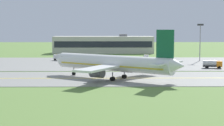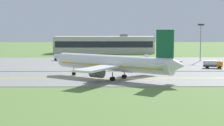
{
  "view_description": "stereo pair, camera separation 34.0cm",
  "coord_description": "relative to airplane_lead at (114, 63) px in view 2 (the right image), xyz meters",
  "views": [
    {
      "loc": [
        -6.01,
        -96.28,
        13.09
      ],
      "look_at": [
        -4.85,
        0.52,
        4.0
      ],
      "focal_mm": 60.03,
      "sensor_mm": 36.0,
      "label": 1
    },
    {
      "loc": [
        -5.67,
        -96.28,
        13.09
      ],
      "look_at": [
        -4.85,
        0.52,
        4.0
      ],
      "focal_mm": 60.03,
      "sensor_mm": 36.0,
      "label": 2
    }
  ],
  "objects": [
    {
      "name": "apron_light_mast",
      "position": [
        34.94,
        52.51,
        5.19
      ],
      "size": [
        2.4,
        0.5,
        14.7
      ],
      "color": "gray",
      "rests_on": "ground"
    },
    {
      "name": "service_truck_catering",
      "position": [
        -20.34,
        55.08,
        -2.6
      ],
      "size": [
        6.14,
        5.02,
        2.6
      ],
      "color": "silver",
      "rests_on": "ground"
    },
    {
      "name": "service_truck_pushback",
      "position": [
        32.37,
        25.44,
        -2.6
      ],
      "size": [
        6.22,
        2.97,
        2.65
      ],
      "color": "orange",
      "rests_on": "ground"
    },
    {
      "name": "taxiway_centreline",
      "position": [
        4.46,
        1.77,
        -4.03
      ],
      "size": [
        220.0,
        0.6,
        0.01
      ],
      "primitive_type": "cube",
      "color": "yellow",
      "rests_on": "taxiway_strip"
    },
    {
      "name": "taxiway_strip",
      "position": [
        4.46,
        1.77,
        -4.08
      ],
      "size": [
        240.0,
        28.0,
        0.1
      ],
      "primitive_type": "cube",
      "color": "gray",
      "rests_on": "ground"
    },
    {
      "name": "service_truck_fuel",
      "position": [
        12.58,
        53.6,
        -2.95
      ],
      "size": [
        6.7,
        3.48,
        2.59
      ],
      "color": "silver",
      "rests_on": "ground"
    },
    {
      "name": "apron_pad",
      "position": [
        14.46,
        43.77,
        -4.08
      ],
      "size": [
        140.0,
        52.0,
        0.1
      ],
      "primitive_type": "cube",
      "color": "gray",
      "rests_on": "ground"
    },
    {
      "name": "terminal_building",
      "position": [
        -3.67,
        101.15,
        0.24
      ],
      "size": [
        51.63,
        13.64,
        9.92
      ],
      "color": "beige",
      "rests_on": "ground"
    },
    {
      "name": "airplane_lead",
      "position": [
        0.0,
        0.0,
        0.0
      ],
      "size": [
        33.98,
        28.96,
        12.7
      ],
      "color": "white",
      "rests_on": "ground"
    },
    {
      "name": "ground_plane",
      "position": [
        4.46,
        1.77,
        -4.13
      ],
      "size": [
        500.0,
        500.0,
        0.0
      ],
      "primitive_type": "plane",
      "color": "olive"
    }
  ]
}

